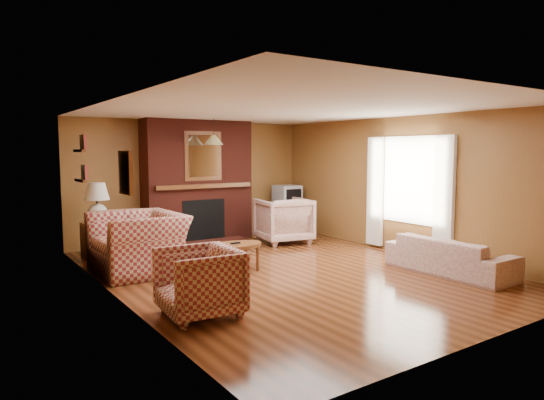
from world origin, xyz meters
TOP-DOWN VIEW (x-y plane):
  - floor at (0.00, 0.00)m, footprint 6.50×6.50m
  - ceiling at (0.00, 0.00)m, footprint 6.50×6.50m
  - wall_back at (0.00, 3.25)m, footprint 6.50×0.00m
  - wall_front at (0.00, -3.25)m, footprint 6.50×0.00m
  - wall_left at (-2.50, 0.00)m, footprint 0.00×6.50m
  - wall_right at (2.50, 0.00)m, footprint 0.00×6.50m
  - fireplace at (0.00, 2.98)m, footprint 2.20×0.82m
  - window_right at (2.45, -0.20)m, footprint 0.10×1.85m
  - bookshelf at (-2.44, 1.90)m, footprint 0.09×0.55m
  - botanical_print at (-2.47, -0.30)m, footprint 0.05×0.40m
  - pendant_light at (0.00, 2.30)m, footprint 0.36×0.36m
  - plaid_loveseat at (-1.85, 1.19)m, footprint 1.21×1.38m
  - plaid_armchair at (-1.95, -1.09)m, footprint 0.89×0.87m
  - floral_sofa at (1.90, -1.48)m, footprint 0.75×1.86m
  - floral_armchair at (1.29, 1.88)m, footprint 1.10×1.13m
  - coffee_table at (-0.63, 0.42)m, footprint 0.85×0.53m
  - side_table at (-2.10, 2.45)m, footprint 0.50×0.50m
  - table_lamp at (-2.10, 2.45)m, footprint 0.40×0.40m
  - tv_stand at (2.05, 2.80)m, footprint 0.57×0.52m
  - crt_tv at (2.05, 2.79)m, footprint 0.51×0.51m

SIDE VIEW (x-z plane):
  - floor at x=0.00m, z-range 0.00..0.00m
  - floral_sofa at x=1.90m, z-range 0.00..0.54m
  - tv_stand at x=2.05m, z-range 0.00..0.59m
  - side_table at x=-2.10m, z-range 0.00..0.61m
  - coffee_table at x=-0.63m, z-range 0.14..0.58m
  - plaid_armchair at x=-1.95m, z-range 0.00..0.76m
  - plaid_loveseat at x=-1.85m, z-range 0.00..0.88m
  - floral_armchair at x=1.29m, z-range 0.00..0.88m
  - crt_tv at x=2.05m, z-range 0.59..1.05m
  - table_lamp at x=-2.10m, z-range 0.64..1.31m
  - window_right at x=2.45m, z-range 0.13..2.13m
  - fireplace at x=0.00m, z-range -0.02..2.38m
  - wall_back at x=0.00m, z-range -2.05..4.45m
  - wall_front at x=0.00m, z-range -2.05..4.45m
  - wall_left at x=-2.50m, z-range -2.05..4.45m
  - wall_right at x=2.50m, z-range -2.05..4.45m
  - botanical_print at x=-2.47m, z-range 1.30..1.80m
  - bookshelf at x=-2.44m, z-range 1.31..2.02m
  - pendant_light at x=0.00m, z-range 1.76..2.24m
  - ceiling at x=0.00m, z-range 2.40..2.40m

